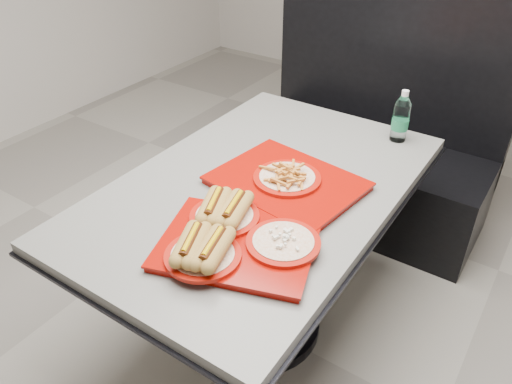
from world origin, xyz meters
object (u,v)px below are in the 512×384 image
Objects in this scene: tray_far at (287,180)px; tray_near at (232,237)px; water_bottle at (401,119)px; booth_bench at (370,146)px; diner_table at (260,220)px.

tray_near is at bearing -85.20° from tray_far.
water_bottle is at bearing 70.39° from tray_far.
booth_bench is 2.51× the size of tray_far.
tray_near is 0.37m from tray_far.
water_bottle is at bearing -60.37° from booth_bench.
water_bottle is at bearing 64.19° from diner_table.
booth_bench is at bearing 94.75° from tray_near.
tray_near is 0.94m from water_bottle.
diner_table is at bearing -115.81° from water_bottle.
diner_table is at bearing -90.00° from booth_bench.
diner_table is 6.60× the size of water_bottle.
diner_table is 0.41m from tray_near.
water_bottle is at bearing 79.79° from tray_near.
booth_bench reaches higher than tray_far.
tray_near is at bearing -70.52° from diner_table.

